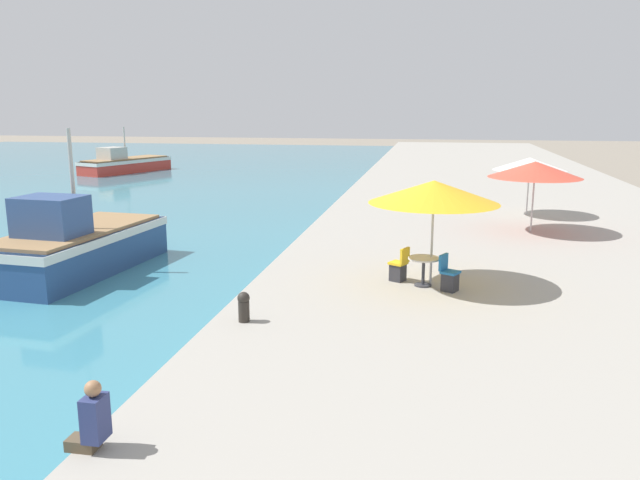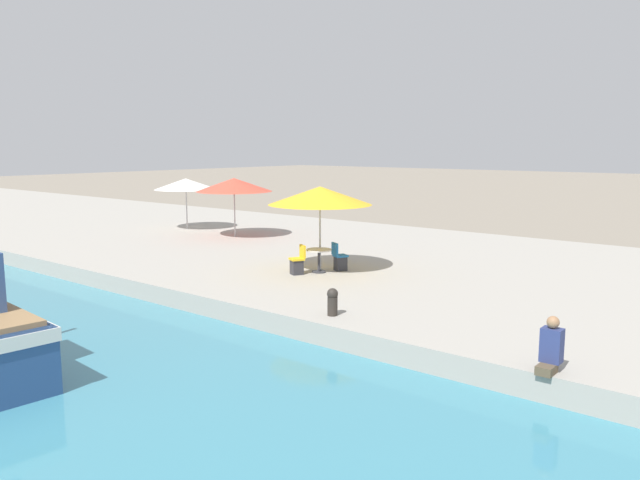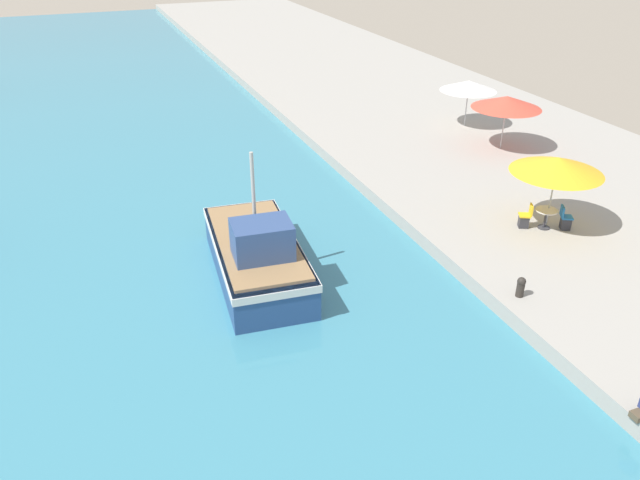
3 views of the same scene
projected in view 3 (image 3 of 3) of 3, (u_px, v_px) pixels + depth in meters
The scene contains 9 objects.
quay_promenade at pixel (384, 92), 40.72m from camera, with size 16.00×90.00×0.56m.
fishing_boat_mid at pixel (257, 254), 20.51m from camera, with size 3.19×6.50×4.38m.
cafe_umbrella_pink at pixel (557, 165), 21.96m from camera, with size 3.27×3.27×2.69m.
cafe_umbrella_white at pixel (507, 102), 29.47m from camera, with size 3.31×3.31×2.56m.
cafe_umbrella_striped at pixel (469, 86), 32.66m from camera, with size 2.98×2.98×2.41m.
cafe_table at pixel (546, 215), 22.70m from camera, with size 0.80×0.80×0.74m.
cafe_chair_left at pixel (565, 221), 22.73m from camera, with size 0.57×0.55×0.91m.
cafe_chair_right at pixel (525, 219), 22.86m from camera, with size 0.57×0.55×0.91m.
mooring_bollard at pixel (521, 286), 18.78m from camera, with size 0.26×0.26×0.65m.
Camera 3 is at (-10.75, 0.92, 11.03)m, focal length 35.00 mm.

